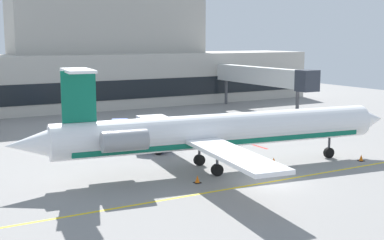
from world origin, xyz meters
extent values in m
cube|color=gray|center=(0.00, 0.00, -0.05)|extent=(120.00, 120.00, 0.10)
cube|color=yellow|center=(0.00, 0.15, 0.00)|extent=(108.00, 0.24, 0.01)
cube|color=red|center=(6.68, 13.00, 0.00)|extent=(0.30, 8.00, 0.01)
cube|color=#B7B2A8|center=(3.15, 45.42, 3.88)|extent=(70.58, 10.83, 7.75)
cube|color=#A8A49A|center=(6.38, 48.13, 13.46)|extent=(29.70, 7.58, 11.41)
cube|color=black|center=(3.15, 39.95, 2.87)|extent=(67.75, 0.12, 2.72)
cube|color=silver|center=(21.46, 30.62, 4.90)|extent=(1.40, 18.76, 2.40)
cube|color=#2D333D|center=(21.46, 20.34, 4.90)|extent=(2.40, 2.00, 2.64)
cylinder|color=#4C4C51|center=(21.46, 38.50, 1.85)|extent=(0.44, 0.44, 3.70)
cylinder|color=#4C4C51|center=(21.46, 22.04, 1.85)|extent=(0.44, 0.44, 3.70)
cylinder|color=white|center=(-0.85, 4.91, 3.08)|extent=(26.36, 5.97, 2.61)
cube|color=#0C664C|center=(-0.85, 4.91, 2.36)|extent=(23.73, 5.37, 0.47)
cone|color=white|center=(13.07, 3.10, 3.08)|extent=(3.17, 2.90, 2.56)
cone|color=white|center=(-15.03, 6.76, 3.08)|extent=(3.65, 2.63, 2.22)
cube|color=white|center=(-2.38, 11.63, 2.69)|extent=(3.91, 10.56, 0.28)
cube|color=white|center=(-4.04, -1.19, 2.69)|extent=(3.91, 10.56, 0.28)
cylinder|color=gray|center=(-8.91, 8.04, 3.27)|extent=(3.29, 1.83, 1.43)
cylinder|color=gray|center=(-9.44, 3.96, 3.27)|extent=(3.29, 1.83, 1.43)
cube|color=#0C664C|center=(-11.78, 6.33, 6.16)|extent=(2.36, 0.54, 3.56)
cube|color=white|center=(-11.78, 6.33, 7.95)|extent=(2.35, 4.37, 0.20)
cylinder|color=#3F3F44|center=(9.04, 3.63, 1.34)|extent=(0.20, 0.20, 1.32)
cylinder|color=black|center=(9.04, 3.63, 0.45)|extent=(0.94, 0.46, 0.90)
cylinder|color=#3F3F44|center=(-1.93, 6.76, 1.34)|extent=(0.20, 0.20, 1.32)
cylinder|color=black|center=(-1.93, 6.76, 0.45)|extent=(0.94, 0.46, 0.90)
cylinder|color=#3F3F44|center=(-2.37, 3.40, 1.34)|extent=(0.20, 0.20, 1.32)
cylinder|color=black|center=(-2.37, 3.40, 0.45)|extent=(0.94, 0.46, 0.90)
cube|color=#19389E|center=(-3.18, 20.52, 0.62)|extent=(3.06, 3.95, 0.54)
cube|color=navy|center=(-3.58, 19.61, 1.50)|extent=(2.04, 1.94, 1.21)
cylinder|color=black|center=(-2.87, 19.03, 0.35)|extent=(0.54, 0.75, 0.70)
cylinder|color=black|center=(-4.49, 19.75, 0.35)|extent=(0.54, 0.75, 0.70)
cylinder|color=black|center=(-1.86, 21.29, 0.35)|extent=(0.54, 0.75, 0.70)
cylinder|color=black|center=(-3.49, 22.01, 0.35)|extent=(0.54, 0.75, 0.70)
cube|color=#1E4CB2|center=(-3.09, 13.12, 0.68)|extent=(3.00, 3.26, 0.67)
cube|color=#1A4197|center=(-3.57, 13.76, 1.58)|extent=(1.84, 1.78, 1.13)
cylinder|color=black|center=(-4.33, 13.45, 0.35)|extent=(0.64, 0.73, 0.70)
cylinder|color=black|center=(-3.04, 14.40, 0.35)|extent=(0.64, 0.73, 0.70)
cylinder|color=black|center=(-3.13, 11.83, 0.35)|extent=(0.64, 0.73, 0.70)
cylinder|color=black|center=(-1.85, 12.79, 0.35)|extent=(0.64, 0.73, 0.70)
cone|color=orange|center=(3.58, 4.22, 0.28)|extent=(0.36, 0.36, 0.55)
cube|color=black|center=(3.58, 4.22, 0.02)|extent=(0.47, 0.47, 0.04)
cone|color=orange|center=(10.58, 1.46, 0.28)|extent=(0.36, 0.36, 0.55)
cube|color=black|center=(10.58, 1.46, 0.02)|extent=(0.47, 0.47, 0.04)
cone|color=orange|center=(-4.60, 2.49, 0.28)|extent=(0.36, 0.36, 0.55)
cube|color=black|center=(-4.60, 2.49, 0.02)|extent=(0.47, 0.47, 0.04)
camera|label=1|loc=(-22.45, -28.19, 10.16)|focal=48.55mm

